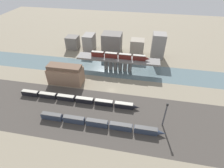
# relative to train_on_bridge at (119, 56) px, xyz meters

# --- Properties ---
(ground_plane) EXTENTS (400.00, 400.00, 0.00)m
(ground_plane) POSITION_rel_train_on_bridge_xyz_m (-0.97, -26.43, -12.66)
(ground_plane) COLOR gray
(railbed_yard) EXTENTS (280.00, 42.00, 0.01)m
(railbed_yard) POSITION_rel_train_on_bridge_xyz_m (-0.97, -50.43, -12.65)
(railbed_yard) COLOR #423D38
(railbed_yard) RESTS_ON ground
(river_water) EXTENTS (320.00, 23.09, 0.01)m
(river_water) POSITION_rel_train_on_bridge_xyz_m (-0.97, 0.00, -12.65)
(river_water) COLOR slate
(river_water) RESTS_ON ground
(bridge) EXTENTS (63.94, 9.98, 10.65)m
(bridge) POSITION_rel_train_on_bridge_xyz_m (-0.97, 0.00, -4.62)
(bridge) COLOR slate
(bridge) RESTS_ON ground
(train_on_bridge) EXTENTS (45.29, 2.65, 4.09)m
(train_on_bridge) POSITION_rel_train_on_bridge_xyz_m (0.00, 0.00, 0.00)
(train_on_bridge) COLOR #5B1E19
(train_on_bridge) RESTS_ON bridge
(train_yard_near) EXTENTS (68.90, 2.84, 3.82)m
(train_yard_near) POSITION_rel_train_on_bridge_xyz_m (-1.69, -58.24, -10.78)
(train_yard_near) COLOR #2D384C
(train_yard_near) RESTS_ON ground
(train_yard_mid) EXTENTS (77.63, 2.78, 3.51)m
(train_yard_mid) POSITION_rel_train_on_bridge_xyz_m (-20.23, -41.72, -10.93)
(train_yard_mid) COLOR black
(train_yard_mid) RESTS_ON ground
(warehouse_building) EXTENTS (24.21, 11.04, 13.95)m
(warehouse_building) POSITION_rel_train_on_bridge_xyz_m (-35.00, -23.22, -6.02)
(warehouse_building) COLOR #937056
(warehouse_building) RESTS_ON ground
(signal_tower) EXTENTS (1.00, 0.79, 15.85)m
(signal_tower) POSITION_rel_train_on_bridge_xyz_m (32.17, -51.21, -4.67)
(signal_tower) COLOR #4C4C51
(signal_tower) RESTS_ON ground
(city_block_far_left) EXTENTS (11.21, 10.60, 12.00)m
(city_block_far_left) POSITION_rel_train_on_bridge_xyz_m (-50.53, 31.45, -6.65)
(city_block_far_left) COLOR slate
(city_block_far_left) RESTS_ON ground
(city_block_left) EXTENTS (9.55, 13.54, 15.28)m
(city_block_left) POSITION_rel_train_on_bridge_xyz_m (-33.50, 31.02, -5.02)
(city_block_left) COLOR gray
(city_block_left) RESTS_ON ground
(city_block_center) EXTENTS (17.43, 14.33, 17.88)m
(city_block_center) POSITION_rel_train_on_bridge_xyz_m (-11.59, 31.11, -3.72)
(city_block_center) COLOR slate
(city_block_center) RESTS_ON ground
(city_block_right) EXTENTS (11.87, 10.65, 14.88)m
(city_block_right) POSITION_rel_train_on_bridge_xyz_m (11.87, 28.58, -5.22)
(city_block_right) COLOR gray
(city_block_right) RESTS_ON ground
(city_block_far_right) EXTENTS (11.09, 11.55, 21.72)m
(city_block_far_right) POSITION_rel_train_on_bridge_xyz_m (29.99, 28.11, -1.80)
(city_block_far_right) COLOR gray
(city_block_far_right) RESTS_ON ground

